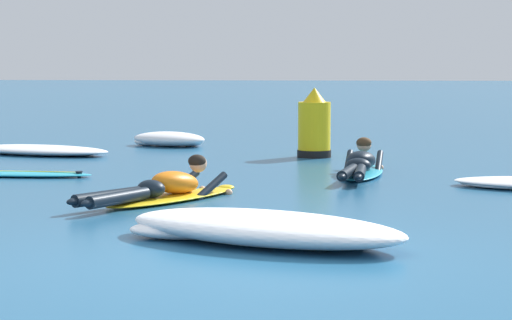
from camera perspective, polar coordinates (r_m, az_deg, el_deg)
ground_plane at (r=18.10m, az=1.99°, el=0.56°), size 120.00×120.00×0.00m
surfer_near at (r=11.60m, az=-5.08°, el=-1.64°), size 1.73×2.45×0.54m
surfer_far at (r=14.17m, az=5.85°, el=-0.32°), size 0.82×2.65×0.54m
drifting_surfboard at (r=14.40m, az=-13.26°, el=-0.76°), size 2.20×0.62×0.16m
whitewater_front at (r=8.91m, az=0.51°, el=-3.88°), size 2.81×1.95×0.28m
whitewater_mid_left at (r=18.97m, az=-4.88°, el=1.16°), size 1.67×1.36×0.27m
whitewater_mid_right at (r=17.62m, az=-12.00°, el=0.54°), size 2.76×1.67×0.16m
channel_marker_buoy at (r=16.78m, az=3.28°, el=1.76°), size 0.56×0.56×1.15m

